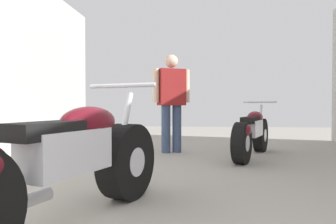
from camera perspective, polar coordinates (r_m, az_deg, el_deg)
name	(u,v)px	position (r m, az deg, el deg)	size (l,w,h in m)	color
ground_plane	(209,175)	(3.55, 7.52, -11.35)	(15.82, 15.82, 0.00)	#9E998E
motorcycle_maroon_cruiser	(62,167)	(2.04, -18.66, -9.43)	(0.90, 1.99, 0.95)	black
motorcycle_black_naked	(251,133)	(4.81, 14.94, -3.74)	(0.87, 1.73, 0.84)	black
mechanic_in_blue	(171,97)	(5.12, 0.63, 2.69)	(0.62, 0.39, 1.60)	#384766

